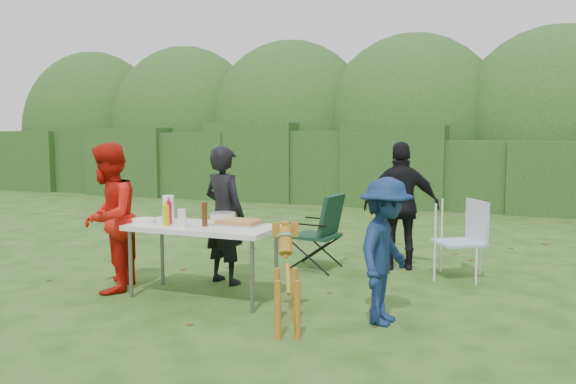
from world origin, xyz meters
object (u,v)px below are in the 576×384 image
at_px(person_cook, 224,215).
at_px(folding_table, 203,230).
at_px(beer_bottle, 205,214).
at_px(camping_chair, 315,231).
at_px(person_black_puffy, 402,206).
at_px(dog, 287,282).
at_px(person_red_jacket, 108,218).
at_px(child, 385,251).
at_px(lawn_chair, 458,239).
at_px(mustard_bottle, 166,216).
at_px(ketchup_bottle, 169,213).
at_px(paper_towel_roll, 168,208).

bearing_deg(person_cook, folding_table, 115.70).
xyz_separation_m(folding_table, beer_bottle, (0.05, -0.05, 0.17)).
bearing_deg(person_cook, camping_chair, -106.60).
height_order(person_black_puffy, camping_chair, person_black_puffy).
xyz_separation_m(folding_table, camping_chair, (0.61, 1.61, -0.22)).
bearing_deg(person_black_puffy, folding_table, 32.52).
xyz_separation_m(dog, beer_bottle, (-1.11, 0.56, 0.44)).
bearing_deg(person_red_jacket, camping_chair, 115.52).
bearing_deg(child, beer_bottle, 93.38).
xyz_separation_m(person_black_puffy, child, (0.31, -2.11, -0.13)).
distance_m(person_red_jacket, camping_chair, 2.44).
distance_m(child, lawn_chair, 1.97).
bearing_deg(mustard_bottle, child, 1.65).
bearing_deg(child, mustard_bottle, 96.64).
height_order(person_cook, camping_chair, person_cook).
relative_size(person_black_puffy, ketchup_bottle, 7.04).
xyz_separation_m(ketchup_bottle, beer_bottle, (0.44, -0.03, 0.01)).
bearing_deg(camping_chair, ketchup_bottle, 66.00).
height_order(person_red_jacket, ketchup_bottle, person_red_jacket).
height_order(person_red_jacket, paper_towel_roll, person_red_jacket).
relative_size(person_cook, beer_bottle, 6.32).
relative_size(person_red_jacket, mustard_bottle, 7.79).
distance_m(dog, camping_chair, 2.29).
xyz_separation_m(child, dog, (-0.72, -0.51, -0.22)).
relative_size(person_cook, dog, 1.72).
bearing_deg(lawn_chair, ketchup_bottle, -0.38).
relative_size(dog, ketchup_bottle, 4.02).
distance_m(person_cook, child, 2.09).
bearing_deg(paper_towel_roll, mustard_bottle, -59.52).
xyz_separation_m(person_cook, person_black_puffy, (1.66, 1.41, 0.02)).
bearing_deg(folding_table, lawn_chair, 38.52).
xyz_separation_m(person_red_jacket, beer_bottle, (1.09, 0.10, 0.08)).
xyz_separation_m(person_red_jacket, child, (2.92, 0.05, -0.14)).
distance_m(child, paper_towel_roll, 2.42).
distance_m(folding_table, paper_towel_roll, 0.57).
bearing_deg(paper_towel_roll, person_cook, 45.06).
relative_size(mustard_bottle, beer_bottle, 0.83).
xyz_separation_m(folding_table, lawn_chair, (2.28, 1.81, -0.24)).
xyz_separation_m(camping_chair, mustard_bottle, (-0.93, -1.78, 0.37)).
bearing_deg(mustard_bottle, dog, -16.70).
xyz_separation_m(folding_table, dog, (1.16, -0.61, -0.27)).
bearing_deg(folding_table, camping_chair, 69.13).
distance_m(camping_chair, paper_towel_roll, 1.88).
bearing_deg(child, person_black_puffy, 13.25).
distance_m(folding_table, dog, 1.34).
bearing_deg(person_black_puffy, child, 78.89).
height_order(folding_table, person_black_puffy, person_black_puffy).
relative_size(person_red_jacket, lawn_chair, 1.73).
height_order(person_black_puffy, child, person_black_puffy).
bearing_deg(camping_chair, person_red_jacket, 54.32).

